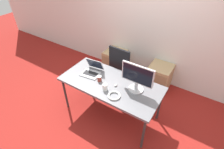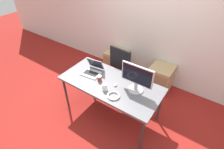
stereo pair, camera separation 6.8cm
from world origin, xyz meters
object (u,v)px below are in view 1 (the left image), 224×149
object	(u,v)px
monitor	(137,78)
cable_coil	(114,96)
coffee_cup_white	(105,87)
office_chair	(124,73)
coffee_cup_brown	(99,79)
cabinet_right	(159,77)
cabinet_left	(115,62)
mouse	(116,85)
laptop_center	(92,71)

from	to	relation	value
monitor	cable_coil	distance (m)	0.44
coffee_cup_white	cable_coil	distance (m)	0.21
office_chair	cable_coil	distance (m)	1.11
coffee_cup_brown	cabinet_right	bearing A→B (deg)	61.23
cabinet_left	mouse	bearing A→B (deg)	-58.02
cabinet_right	mouse	bearing A→B (deg)	-107.54
monitor	coffee_cup_brown	xyz separation A→B (m)	(-0.62, -0.14, -0.19)
mouse	coffee_cup_white	size ratio (longest dim) A/B	0.52
laptop_center	coffee_cup_white	xyz separation A→B (m)	(0.45, -0.24, 0.01)
office_chair	cable_coil	size ratio (longest dim) A/B	5.33
coffee_cup_brown	monitor	bearing A→B (deg)	12.38
office_chair	coffee_cup_brown	size ratio (longest dim) A/B	10.80
monitor	mouse	bearing A→B (deg)	-162.69
office_chair	cabinet_left	bearing A→B (deg)	137.67
cabinet_right	coffee_cup_white	xyz separation A→B (m)	(-0.47, -1.37, 0.52)
mouse	cable_coil	distance (m)	0.24
monitor	mouse	xyz separation A→B (m)	(-0.32, -0.10, -0.23)
cabinet_left	mouse	size ratio (longest dim) A/B	9.56
mouse	coffee_cup_brown	distance (m)	0.30
cabinet_right	coffee_cup_brown	bearing A→B (deg)	-118.77
office_chair	monitor	distance (m)	1.06
monitor	mouse	world-z (taller)	monitor
cabinet_right	coffee_cup_brown	distance (m)	1.50
cabinet_right	coffee_cup_white	distance (m)	1.54
office_chair	mouse	world-z (taller)	office_chair
cabinet_left	monitor	size ratio (longest dim) A/B	1.10
monitor	mouse	size ratio (longest dim) A/B	8.71
cabinet_left	coffee_cup_white	size ratio (longest dim) A/B	4.93
coffee_cup_white	office_chair	bearing A→B (deg)	100.64
laptop_center	coffee_cup_brown	world-z (taller)	laptop_center
cable_coil	cabinet_left	bearing A→B (deg)	121.16
laptop_center	monitor	distance (m)	0.89
office_chair	cabinet_left	xyz separation A→B (m)	(-0.48, 0.44, -0.13)
office_chair	laptop_center	world-z (taller)	office_chair
coffee_cup_brown	cabinet_left	bearing A→B (deg)	109.98
office_chair	cabinet_right	world-z (taller)	office_chair
monitor	coffee_cup_white	xyz separation A→B (m)	(-0.41, -0.27, -0.19)
mouse	coffee_cup_brown	size ratio (longest dim) A/B	0.59
laptop_center	mouse	distance (m)	0.55
cabinet_right	coffee_cup_white	bearing A→B (deg)	-108.99
mouse	coffee_cup_brown	bearing A→B (deg)	-173.07
coffee_cup_brown	laptop_center	bearing A→B (deg)	155.85
mouse	coffee_cup_brown	world-z (taller)	coffee_cup_brown
coffee_cup_white	cable_coil	xyz separation A→B (m)	(0.20, -0.05, -0.04)
cabinet_right	mouse	size ratio (longest dim) A/B	9.56
coffee_cup_white	mouse	bearing A→B (deg)	61.54
monitor	cabinet_left	bearing A→B (deg)	134.14
laptop_center	office_chair	bearing A→B (deg)	67.96
cabinet_left	coffee_cup_brown	distance (m)	1.41
cabinet_left	laptop_center	size ratio (longest dim) A/B	1.53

